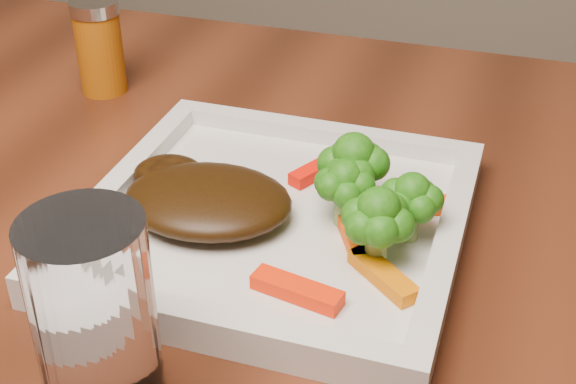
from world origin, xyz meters
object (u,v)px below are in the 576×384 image
(plate, at_px, (275,225))
(spice_shaker, at_px, (99,47))
(steak, at_px, (208,200))
(drinking_glass, at_px, (95,317))

(plate, bearing_deg, spice_shaker, 143.31)
(steak, bearing_deg, plate, 16.26)
(plate, distance_m, drinking_glass, 0.19)
(drinking_glass, bearing_deg, steak, 92.68)
(plate, height_order, spice_shaker, spice_shaker)
(plate, bearing_deg, steak, -163.74)
(spice_shaker, relative_size, drinking_glass, 0.77)
(spice_shaker, bearing_deg, plate, -36.69)
(steak, xyz_separation_m, drinking_glass, (0.01, -0.17, 0.03))
(spice_shaker, xyz_separation_m, drinking_glass, (0.20, -0.36, 0.01))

